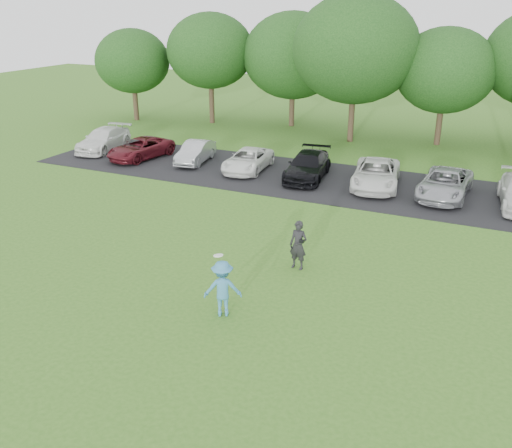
{
  "coord_description": "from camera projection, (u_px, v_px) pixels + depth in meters",
  "views": [
    {
      "loc": [
        7.34,
        -12.3,
        8.18
      ],
      "look_at": [
        0.0,
        3.5,
        1.3
      ],
      "focal_mm": 40.0,
      "sensor_mm": 36.0,
      "label": 1
    }
  ],
  "objects": [
    {
      "name": "ground",
      "position": [
        204.0,
        307.0,
        16.26
      ],
      "size": [
        100.0,
        100.0,
        0.0
      ],
      "primitive_type": "plane",
      "color": "#35681D",
      "rests_on": "ground"
    },
    {
      "name": "parking_lot",
      "position": [
        340.0,
        183.0,
        27.21
      ],
      "size": [
        32.0,
        6.5,
        0.03
      ],
      "primitive_type": "cube",
      "color": "black",
      "rests_on": "ground"
    },
    {
      "name": "parked_cars",
      "position": [
        340.0,
        171.0,
        27.0
      ],
      "size": [
        30.61,
        4.98,
        1.24
      ],
      "color": "silver",
      "rests_on": "parking_lot"
    },
    {
      "name": "frisbee_player",
      "position": [
        223.0,
        288.0,
        15.59
      ],
      "size": [
        1.21,
        1.02,
        1.79
      ],
      "color": "teal",
      "rests_on": "ground"
    },
    {
      "name": "tree_row",
      "position": [
        419.0,
        60.0,
        33.06
      ],
      "size": [
        42.39,
        9.85,
        8.64
      ],
      "color": "#38281C",
      "rests_on": "ground"
    },
    {
      "name": "camera_bystander",
      "position": [
        298.0,
        245.0,
        18.32
      ],
      "size": [
        0.63,
        0.46,
        1.63
      ],
      "color": "black",
      "rests_on": "ground"
    }
  ]
}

